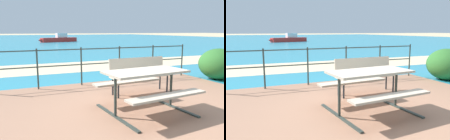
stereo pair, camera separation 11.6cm
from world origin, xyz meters
The scene contains 9 objects.
ground_plane centered at (0.00, 0.00, 0.00)m, with size 240.00×240.00×0.00m, color tan.
patio_paving centered at (0.00, 0.00, 0.03)m, with size 6.40×5.20×0.06m, color #996B51.
sea_water centered at (0.00, 40.00, 0.01)m, with size 90.00×90.00×0.01m, color teal.
beach_strip centered at (0.00, 6.06, 0.01)m, with size 54.00×2.89×0.01m, color beige.
picnic_table centered at (-0.09, -0.21, 0.66)m, with size 1.65×1.62×0.79m.
park_bench centered at (0.49, 1.02, 0.59)m, with size 1.54×0.45×0.87m.
railing_fence centered at (0.00, 2.38, 0.73)m, with size 5.94×0.04×1.07m.
shrub_right centered at (3.85, 1.63, 0.51)m, with size 1.29×1.29×1.01m, color #2D6628.
boat_near centered at (3.79, 29.15, 0.40)m, with size 5.65×2.53×1.22m.
Camera 1 is at (-2.34, -3.82, 1.59)m, focal length 36.91 mm.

